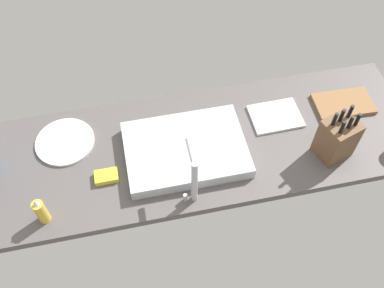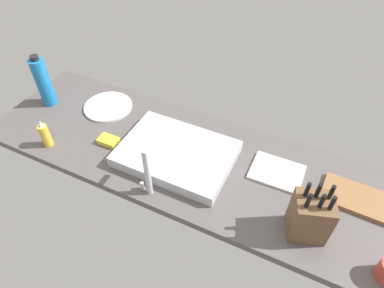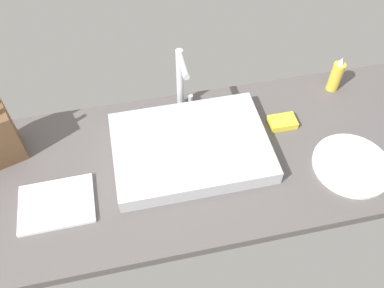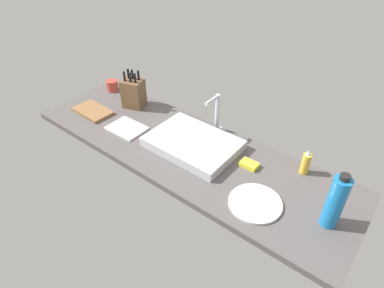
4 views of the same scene
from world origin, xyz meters
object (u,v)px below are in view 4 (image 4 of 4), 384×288
(faucet, at_px, (216,111))
(water_bottle, at_px, (335,202))
(dish_towel, at_px, (127,128))
(dish_sponge, at_px, (249,164))
(sink_basin, at_px, (193,143))
(coffee_mug, at_px, (112,86))
(dinner_plate, at_px, (255,203))
(cutting_board, at_px, (93,111))
(knife_block, at_px, (133,93))
(soap_bottle, at_px, (306,163))

(faucet, xyz_separation_m, water_bottle, (0.76, -0.26, -0.01))
(water_bottle, distance_m, dish_towel, 1.19)
(dish_towel, xyz_separation_m, dish_sponge, (0.74, 0.16, 0.01))
(sink_basin, bearing_deg, dish_towel, -165.80)
(faucet, relative_size, coffee_mug, 2.98)
(dinner_plate, xyz_separation_m, coffee_mug, (-1.33, 0.32, 0.03))
(dinner_plate, bearing_deg, cutting_board, 177.82)
(dinner_plate, xyz_separation_m, dish_sponge, (-0.15, 0.21, 0.01))
(water_bottle, bearing_deg, knife_block, 172.58)
(soap_bottle, bearing_deg, dish_towel, -163.75)
(water_bottle, bearing_deg, sink_basin, 175.56)
(water_bottle, height_order, dish_sponge, water_bottle)
(faucet, relative_size, dish_sponge, 2.66)
(dish_towel, relative_size, dish_sponge, 2.37)
(dinner_plate, xyz_separation_m, dish_towel, (-0.89, 0.05, 0.00))
(dinner_plate, height_order, dish_sponge, dish_sponge)
(sink_basin, relative_size, water_bottle, 1.76)
(knife_block, height_order, water_bottle, water_bottle)
(water_bottle, xyz_separation_m, dinner_plate, (-0.29, -0.10, -0.12))
(soap_bottle, height_order, dish_towel, soap_bottle)
(faucet, relative_size, water_bottle, 0.88)
(cutting_board, distance_m, coffee_mug, 0.31)
(dinner_plate, height_order, dish_towel, same)
(dinner_plate, bearing_deg, soap_bottle, 75.86)
(coffee_mug, bearing_deg, water_bottle, -7.95)
(soap_bottle, bearing_deg, cutting_board, -167.38)
(cutting_board, distance_m, soap_bottle, 1.32)
(dinner_plate, bearing_deg, sink_basin, 161.93)
(faucet, height_order, dish_towel, faucet)
(dinner_plate, relative_size, dish_towel, 1.13)
(cutting_board, bearing_deg, knife_block, 56.28)
(sink_basin, height_order, dish_sponge, sink_basin)
(sink_basin, xyz_separation_m, soap_bottle, (0.56, 0.18, 0.03))
(dish_towel, distance_m, dish_sponge, 0.76)
(cutting_board, bearing_deg, sink_basin, 8.53)
(sink_basin, height_order, knife_block, knife_block)
(dish_sponge, bearing_deg, knife_block, 175.90)
(faucet, xyz_separation_m, dish_towel, (-0.43, -0.30, -0.13))
(sink_basin, xyz_separation_m, water_bottle, (0.77, -0.06, 0.10))
(knife_block, distance_m, dinner_plate, 1.09)
(sink_basin, height_order, water_bottle, water_bottle)
(soap_bottle, distance_m, coffee_mug, 1.42)
(faucet, height_order, cutting_board, faucet)
(faucet, relative_size, dinner_plate, 0.99)
(dinner_plate, distance_m, dish_sponge, 0.26)
(soap_bottle, height_order, coffee_mug, soap_bottle)
(dish_towel, height_order, dish_sponge, dish_sponge)
(faucet, relative_size, knife_block, 0.99)
(cutting_board, xyz_separation_m, soap_bottle, (1.29, 0.29, 0.05))
(dish_towel, relative_size, coffee_mug, 2.65)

